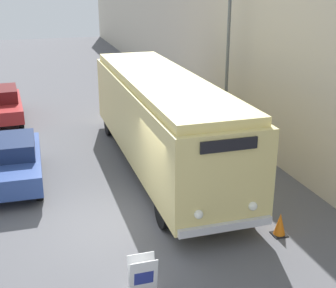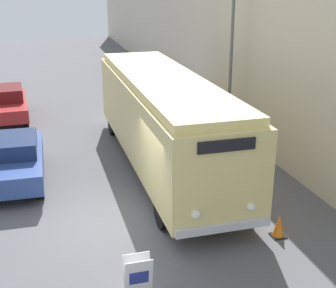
# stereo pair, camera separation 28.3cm
# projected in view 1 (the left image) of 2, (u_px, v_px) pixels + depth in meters

# --- Properties ---
(ground_plane) EXTENTS (80.00, 80.00, 0.00)m
(ground_plane) POSITION_uv_depth(u_px,v_px,m) (125.00, 222.00, 12.52)
(ground_plane) COLOR #56565B
(building_wall_right) EXTENTS (0.30, 60.00, 7.71)m
(building_wall_right) POSITION_uv_depth(u_px,v_px,m) (203.00, 29.00, 21.86)
(building_wall_right) COLOR beige
(building_wall_right) RESTS_ON ground_plane
(vintage_bus) EXTENTS (2.52, 10.80, 3.15)m
(vintage_bus) POSITION_uv_depth(u_px,v_px,m) (162.00, 117.00, 15.52)
(vintage_bus) COLOR black
(vintage_bus) RESTS_ON ground_plane
(sign_board) EXTENTS (0.57, 0.34, 0.89)m
(sign_board) POSITION_uv_depth(u_px,v_px,m) (143.00, 277.00, 9.54)
(sign_board) COLOR gray
(sign_board) RESTS_ON ground_plane
(streetlamp) EXTENTS (0.36, 0.36, 5.82)m
(streetlamp) POSITION_uv_depth(u_px,v_px,m) (228.00, 43.00, 17.49)
(streetlamp) COLOR #595E60
(streetlamp) RESTS_ON ground_plane
(parked_car_near) EXTENTS (2.01, 4.17, 1.46)m
(parked_car_near) POSITION_uv_depth(u_px,v_px,m) (9.00, 161.00, 14.59)
(parked_car_near) COLOR black
(parked_car_near) RESTS_ON ground_plane
(parked_car_mid) EXTENTS (2.04, 4.42, 1.46)m
(parked_car_mid) POSITION_uv_depth(u_px,v_px,m) (0.00, 104.00, 21.12)
(parked_car_mid) COLOR black
(parked_car_mid) RESTS_ON ground_plane
(traffic_cone) EXTENTS (0.36, 0.36, 0.61)m
(traffic_cone) POSITION_uv_depth(u_px,v_px,m) (280.00, 224.00, 11.81)
(traffic_cone) COLOR black
(traffic_cone) RESTS_ON ground_plane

